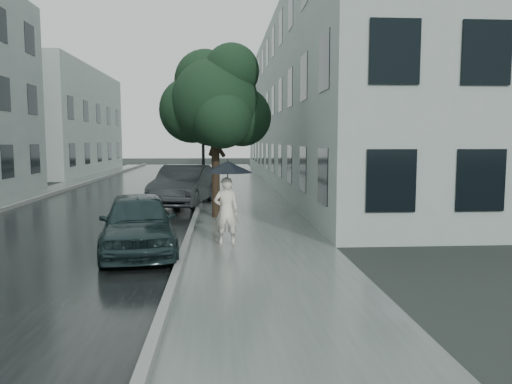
{
  "coord_description": "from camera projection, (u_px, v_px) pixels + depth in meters",
  "views": [
    {
      "loc": [
        -0.71,
        -10.06,
        2.57
      ],
      "look_at": [
        0.12,
        2.0,
        1.3
      ],
      "focal_mm": 35.0,
      "sensor_mm": 36.0,
      "label": 1
    }
  ],
  "objects": [
    {
      "name": "ground",
      "position": [
        257.0,
        265.0,
        10.3
      ],
      "size": [
        120.0,
        120.0,
        0.0
      ],
      "primitive_type": "plane",
      "color": "black",
      "rests_on": "ground"
    },
    {
      "name": "sidewalk",
      "position": [
        244.0,
        197.0,
        22.22
      ],
      "size": [
        3.5,
        60.0,
        0.01
      ],
      "primitive_type": "cube",
      "color": "slate",
      "rests_on": "ground"
    },
    {
      "name": "kerb_near",
      "position": [
        202.0,
        196.0,
        22.09
      ],
      "size": [
        0.15,
        60.0,
        0.15
      ],
      "primitive_type": "cube",
      "color": "slate",
      "rests_on": "ground"
    },
    {
      "name": "asphalt_road",
      "position": [
        122.0,
        198.0,
        21.86
      ],
      "size": [
        6.85,
        60.0,
        0.0
      ],
      "primitive_type": "cube",
      "color": "black",
      "rests_on": "ground"
    },
    {
      "name": "kerb_far",
      "position": [
        40.0,
        197.0,
        21.61
      ],
      "size": [
        0.15,
        60.0,
        0.15
      ],
      "primitive_type": "cube",
      "color": "slate",
      "rests_on": "ground"
    },
    {
      "name": "sidewalk_far",
      "position": [
        19.0,
        199.0,
        21.56
      ],
      "size": [
        1.7,
        60.0,
        0.01
      ],
      "primitive_type": "cube",
      "color": "#4C5451",
      "rests_on": "ground"
    },
    {
      "name": "building_near",
      "position": [
        326.0,
        107.0,
        29.55
      ],
      "size": [
        7.02,
        36.0,
        9.0
      ],
      "color": "#94A29E",
      "rests_on": "ground"
    },
    {
      "name": "building_far_b",
      "position": [
        53.0,
        121.0,
        38.71
      ],
      "size": [
        7.02,
        18.0,
        8.0
      ],
      "color": "#94A29E",
      "rests_on": "ground"
    },
    {
      "name": "pedestrian",
      "position": [
        226.0,
        211.0,
        12.16
      ],
      "size": [
        0.62,
        0.42,
        1.66
      ],
      "primitive_type": "imported",
      "rotation": [
        0.0,
        0.0,
        3.17
      ],
      "color": "silver",
      "rests_on": "sidewalk"
    },
    {
      "name": "umbrella",
      "position": [
        228.0,
        167.0,
        12.01
      ],
      "size": [
        1.57,
        1.57,
        1.17
      ],
      "rotation": [
        0.0,
        0.0,
        0.37
      ],
      "color": "black",
      "rests_on": "ground"
    },
    {
      "name": "street_tree",
      "position": [
        215.0,
        102.0,
        16.3
      ],
      "size": [
        3.74,
        3.39,
        5.64
      ],
      "color": "#332619",
      "rests_on": "ground"
    },
    {
      "name": "lamp_post",
      "position": [
        199.0,
        130.0,
        19.91
      ],
      "size": [
        0.83,
        0.43,
        5.18
      ],
      "rotation": [
        0.0,
        0.0,
        0.25
      ],
      "color": "black",
      "rests_on": "ground"
    },
    {
      "name": "car_near",
      "position": [
        138.0,
        223.0,
        11.33
      ],
      "size": [
        2.24,
        4.24,
        1.37
      ],
      "primitive_type": "imported",
      "rotation": [
        0.0,
        0.0,
        0.16
      ],
      "color": "#18282A",
      "rests_on": "ground"
    },
    {
      "name": "car_far",
      "position": [
        184.0,
        185.0,
        19.49
      ],
      "size": [
        2.46,
        5.0,
        1.58
      ],
      "primitive_type": "imported",
      "rotation": [
        0.0,
        0.0,
        -0.17
      ],
      "color": "#24282A",
      "rests_on": "ground"
    }
  ]
}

